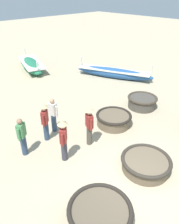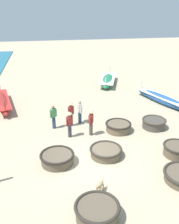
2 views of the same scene
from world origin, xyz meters
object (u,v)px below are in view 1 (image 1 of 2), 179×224
object	(u,v)px
coracle_far_left	(142,102)
coracle_nearest	(114,119)
coracle_far_right	(146,163)
long_boat_ochre_hull	(114,73)
fisherman_standing_left	(45,120)
fisherman_hauling	(63,138)
long_boat_white_hull	(31,65)
fisherman_crouching	(89,124)
fisherman_by_coracle	(53,114)
fisherman_with_hat	(22,136)
coracle_front_right	(100,214)

from	to	relation	value
coracle_far_left	coracle_nearest	bearing A→B (deg)	-178.28
coracle_far_right	long_boat_ochre_hull	distance (m)	8.90
fisherman_standing_left	fisherman_hauling	bearing A→B (deg)	-98.71
long_boat_white_hull	fisherman_crouching	bearing A→B (deg)	-108.25
fisherman_hauling	fisherman_by_coracle	bearing A→B (deg)	64.96
coracle_nearest	fisherman_by_coracle	world-z (taller)	fisherman_by_coracle
coracle_far_right	fisherman_crouching	size ratio (longest dim) A/B	1.04
fisherman_with_hat	fisherman_standing_left	xyz separation A→B (m)	(1.13, 0.20, 0.12)
coracle_far_left	long_boat_ochre_hull	xyz separation A→B (m)	(2.25, 3.88, 0.02)
coracle_far_right	fisherman_with_hat	world-z (taller)	fisherman_with_hat
coracle_nearest	coracle_far_left	bearing A→B (deg)	1.72
coracle_far_right	fisherman_by_coracle	world-z (taller)	fisherman_by_coracle
fisherman_by_coracle	coracle_nearest	bearing A→B (deg)	-33.99
fisherman_hauling	fisherman_by_coracle	xyz separation A→B (m)	(0.83, 1.79, -0.12)
coracle_far_left	coracle_far_right	xyz separation A→B (m)	(-3.74, -2.70, -0.06)
coracle_nearest	long_boat_white_hull	size ratio (longest dim) A/B	0.35
long_boat_white_hull	fisherman_standing_left	distance (m)	9.34
coracle_far_left	fisherman_by_coracle	xyz separation A→B (m)	(-4.61, 1.44, 0.51)
coracle_front_right	long_boat_white_hull	bearing A→B (deg)	66.55
fisherman_by_coracle	fisherman_hauling	bearing A→B (deg)	-115.04
coracle_far_left	fisherman_crouching	distance (m)	4.21
coracle_nearest	long_boat_white_hull	distance (m)	9.60
fisherman_with_hat	fisherman_by_coracle	distance (m)	1.81
fisherman_hauling	coracle_far_left	bearing A→B (deg)	3.65
coracle_front_right	fisherman_crouching	world-z (taller)	fisherman_crouching
coracle_front_right	fisherman_standing_left	size ratio (longest dim) A/B	1.06
long_boat_ochre_hull	fisherman_standing_left	size ratio (longest dim) A/B	3.22
coracle_nearest	fisherman_standing_left	world-z (taller)	fisherman_standing_left
coracle_far_left	fisherman_by_coracle	world-z (taller)	fisherman_by_coracle
fisherman_crouching	fisherman_by_coracle	xyz separation A→B (m)	(-0.46, 1.75, -0.12)
fisherman_crouching	fisherman_standing_left	size ratio (longest dim) A/B	1.00
coracle_nearest	fisherman_by_coracle	xyz separation A→B (m)	(-2.24, 1.51, 0.53)
coracle_far_right	fisherman_crouching	bearing A→B (deg)	99.76
fisherman_by_coracle	fisherman_standing_left	world-z (taller)	fisherman_standing_left
coracle_nearest	fisherman_standing_left	bearing A→B (deg)	157.04
long_boat_white_hull	fisherman_by_coracle	xyz separation A→B (m)	(-3.67, -7.98, 0.49)
long_boat_ochre_hull	long_boat_white_hull	xyz separation A→B (m)	(-3.20, 5.54, -0.00)
fisherman_hauling	fisherman_standing_left	world-z (taller)	same
long_boat_ochre_hull	fisherman_by_coracle	world-z (taller)	fisherman_by_coracle
coracle_front_right	fisherman_with_hat	distance (m)	3.94
fisherman_hauling	fisherman_with_hat	bearing A→B (deg)	125.07
long_boat_white_hull	fisherman_standing_left	bearing A→B (deg)	-117.29
long_boat_ochre_hull	fisherman_by_coracle	xyz separation A→B (m)	(-6.86, -2.44, 0.49)
coracle_front_right	coracle_far_right	bearing A→B (deg)	5.78
coracle_far_right	fisherman_standing_left	distance (m)	4.17
fisherman_hauling	fisherman_standing_left	distance (m)	1.50
coracle_far_left	coracle_front_right	size ratio (longest dim) A/B	0.88
fisherman_with_hat	fisherman_by_coracle	xyz separation A→B (m)	(1.74, 0.50, 0.00)
coracle_far_left	fisherman_hauling	bearing A→B (deg)	-176.35
long_boat_ochre_hull	fisherman_hauling	xyz separation A→B (m)	(-7.70, -4.22, 0.61)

